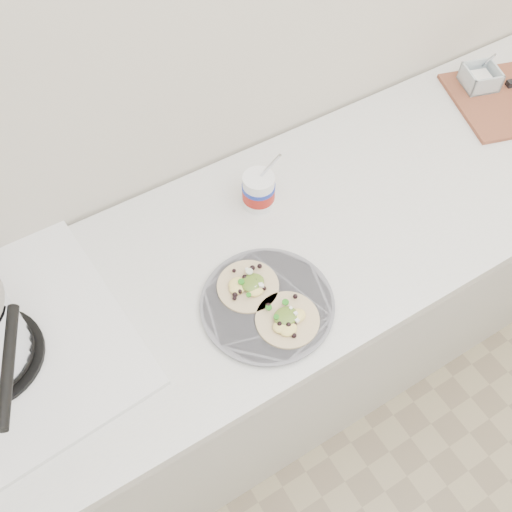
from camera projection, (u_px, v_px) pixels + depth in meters
counter at (278, 319)px, 1.82m from camera, size 2.44×0.66×0.90m
taco_plate at (267, 302)px, 1.32m from camera, size 0.31×0.31×0.04m
tub at (260, 187)px, 1.46m from camera, size 0.09×0.09×0.19m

